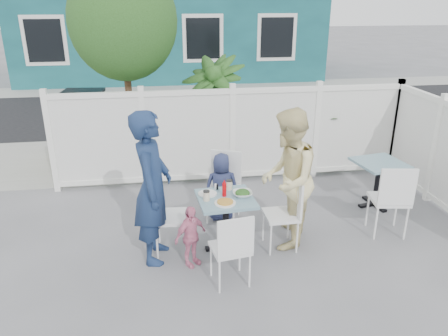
{
  "coord_description": "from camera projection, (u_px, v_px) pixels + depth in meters",
  "views": [
    {
      "loc": [
        -1.05,
        -4.46,
        3.0
      ],
      "look_at": [
        -0.29,
        0.67,
        0.94
      ],
      "focal_mm": 35.0,
      "sensor_mm": 36.0,
      "label": 1
    }
  ],
  "objects": [
    {
      "name": "ground",
      "position": [
        256.0,
        257.0,
        5.35
      ],
      "size": [
        80.0,
        80.0,
        0.0
      ],
      "primitive_type": "plane",
      "color": "slate"
    },
    {
      "name": "near_sidewalk",
      "position": [
        216.0,
        153.0,
        8.84
      ],
      "size": [
        24.0,
        2.6,
        0.01
      ],
      "primitive_type": "cube",
      "color": "gray",
      "rests_on": "ground"
    },
    {
      "name": "street",
      "position": [
        199.0,
        109.0,
        12.24
      ],
      "size": [
        24.0,
        5.0,
        0.01
      ],
      "primitive_type": "cube",
      "color": "black",
      "rests_on": "ground"
    },
    {
      "name": "far_sidewalk",
      "position": [
        191.0,
        88.0,
        15.09
      ],
      "size": [
        24.0,
        1.6,
        0.01
      ],
      "primitive_type": "cube",
      "color": "gray",
      "rests_on": "ground"
    },
    {
      "name": "fence_back",
      "position": [
        232.0,
        137.0,
        7.28
      ],
      "size": [
        5.86,
        0.08,
        1.6
      ],
      "color": "white",
      "rests_on": "ground"
    },
    {
      "name": "tree",
      "position": [
        123.0,
        21.0,
        7.21
      ],
      "size": [
        1.8,
        1.62,
        3.59
      ],
      "color": "#382316",
      "rests_on": "ground"
    },
    {
      "name": "utility_cabinet",
      "position": [
        87.0,
        126.0,
        8.46
      ],
      "size": [
        0.73,
        0.55,
        1.26
      ],
      "primitive_type": "cube",
      "rotation": [
        0.0,
        0.0,
        -0.1
      ],
      "color": "gold",
      "rests_on": "ground"
    },
    {
      "name": "potted_shrub_a",
      "position": [
        212.0,
        114.0,
        7.81
      ],
      "size": [
        1.6,
        1.6,
        2.03
      ],
      "primitive_type": "imported",
      "rotation": [
        0.0,
        0.0,
        5.58
      ],
      "color": "#224618",
      "rests_on": "ground"
    },
    {
      "name": "potted_shrub_b",
      "position": [
        327.0,
        127.0,
        8.12
      ],
      "size": [
        1.69,
        1.64,
        1.43
      ],
      "primitive_type": "imported",
      "rotation": [
        0.0,
        0.0,
        0.58
      ],
      "color": "#224618",
      "rests_on": "ground"
    },
    {
      "name": "main_table",
      "position": [
        226.0,
        209.0,
        5.36
      ],
      "size": [
        0.72,
        0.72,
        0.71
      ],
      "rotation": [
        0.0,
        0.0,
        0.08
      ],
      "color": "slate",
      "rests_on": "ground"
    },
    {
      "name": "spare_table",
      "position": [
        379.0,
        172.0,
        6.48
      ],
      "size": [
        0.77,
        0.77,
        0.71
      ],
      "rotation": [
        0.0,
        0.0,
        0.17
      ],
      "color": "slate",
      "rests_on": "ground"
    },
    {
      "name": "chair_left",
      "position": [
        164.0,
        211.0,
        5.31
      ],
      "size": [
        0.44,
        0.46,
        0.95
      ],
      "rotation": [
        0.0,
        0.0,
        -1.64
      ],
      "color": "white",
      "rests_on": "ground"
    },
    {
      "name": "chair_right",
      "position": [
        287.0,
        208.0,
        5.41
      ],
      "size": [
        0.41,
        0.43,
        0.92
      ],
      "rotation": [
        0.0,
        0.0,
        1.6
      ],
      "color": "white",
      "rests_on": "ground"
    },
    {
      "name": "chair_back",
      "position": [
        224.0,
        181.0,
        6.14
      ],
      "size": [
        0.56,
        0.56,
        0.97
      ],
      "rotation": [
        0.0,
        0.0,
        2.77
      ],
      "color": "white",
      "rests_on": "ground"
    },
    {
      "name": "chair_near",
      "position": [
        232.0,
        245.0,
        4.66
      ],
      "size": [
        0.46,
        0.45,
        0.88
      ],
      "rotation": [
        0.0,
        0.0,
        0.16
      ],
      "color": "white",
      "rests_on": "ground"
    },
    {
      "name": "chair_spare",
      "position": [
        392.0,
        196.0,
        5.63
      ],
      "size": [
        0.52,
        0.51,
        1.01
      ],
      "rotation": [
        0.0,
        0.0,
        -0.15
      ],
      "color": "white",
      "rests_on": "ground"
    },
    {
      "name": "man",
      "position": [
        152.0,
        188.0,
        5.04
      ],
      "size": [
        0.54,
        0.73,
        1.84
      ],
      "primitive_type": "imported",
      "rotation": [
        0.0,
        0.0,
        1.42
      ],
      "color": "navy",
      "rests_on": "ground"
    },
    {
      "name": "woman",
      "position": [
        287.0,
        179.0,
        5.37
      ],
      "size": [
        0.94,
        1.05,
        1.77
      ],
      "primitive_type": "imported",
      "rotation": [
        0.0,
        0.0,
        -1.95
      ],
      "color": "#E3C552",
      "rests_on": "ground"
    },
    {
      "name": "boy",
      "position": [
        222.0,
        187.0,
        6.11
      ],
      "size": [
        0.49,
        0.33,
        0.98
      ],
      "primitive_type": "imported",
      "rotation": [
        0.0,
        0.0,
        3.1
      ],
      "color": "navy",
      "rests_on": "ground"
    },
    {
      "name": "toddler",
      "position": [
        191.0,
        236.0,
        5.08
      ],
      "size": [
        0.47,
        0.42,
        0.77
      ],
      "primitive_type": "imported",
      "rotation": [
        0.0,
        0.0,
        0.63
      ],
      "color": "pink",
      "rests_on": "ground"
    },
    {
      "name": "plate_main",
      "position": [
        225.0,
        203.0,
        5.14
      ],
      "size": [
        0.25,
        0.25,
        0.02
      ],
      "primitive_type": "cylinder",
      "color": "white",
      "rests_on": "main_table"
    },
    {
      "name": "plate_side",
      "position": [
        207.0,
        194.0,
        5.38
      ],
      "size": [
        0.23,
        0.23,
        0.02
      ],
      "primitive_type": "cylinder",
      "color": "white",
      "rests_on": "main_table"
    },
    {
      "name": "salad_bowl",
      "position": [
        243.0,
        194.0,
        5.33
      ],
      "size": [
        0.24,
        0.24,
        0.06
      ],
      "primitive_type": "imported",
      "color": "white",
      "rests_on": "main_table"
    },
    {
      "name": "coffee_cup_a",
      "position": [
        206.0,
        196.0,
        5.2
      ],
      "size": [
        0.08,
        0.08,
        0.12
      ],
      "primitive_type": "cylinder",
      "color": "beige",
      "rests_on": "main_table"
    },
    {
      "name": "coffee_cup_b",
      "position": [
        229.0,
        185.0,
        5.5
      ],
      "size": [
        0.08,
        0.08,
        0.12
      ],
      "primitive_type": "cylinder",
      "color": "beige",
      "rests_on": "main_table"
    },
    {
      "name": "ketchup_bottle",
      "position": [
        224.0,
        190.0,
        5.31
      ],
      "size": [
        0.05,
        0.05,
        0.17
      ],
      "primitive_type": "cylinder",
      "color": "#BA050B",
      "rests_on": "main_table"
    },
    {
      "name": "salt_shaker",
      "position": [
        216.0,
        187.0,
        5.51
      ],
      "size": [
        0.03,
        0.03,
        0.07
      ],
      "primitive_type": "cylinder",
      "color": "white",
      "rests_on": "main_table"
    },
    {
      "name": "pepper_shaker",
      "position": [
        217.0,
        187.0,
        5.5
      ],
      "size": [
        0.03,
        0.03,
        0.07
      ],
      "primitive_type": "cylinder",
      "color": "black",
      "rests_on": "main_table"
    }
  ]
}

